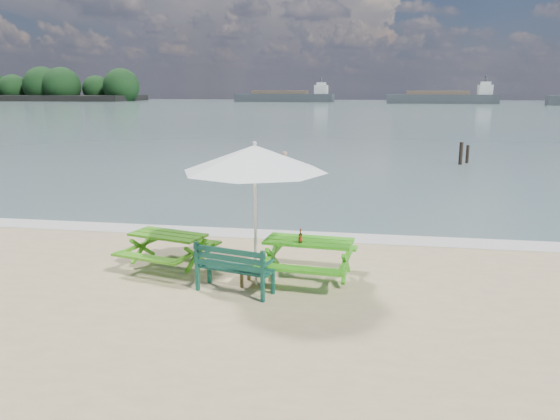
% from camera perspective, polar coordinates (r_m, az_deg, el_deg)
% --- Properties ---
extents(sea, '(300.00, 300.00, 0.00)m').
position_cam_1_polar(sea, '(93.36, 8.32, 10.31)').
color(sea, slate).
rests_on(sea, ground).
extents(foam_strip, '(22.00, 0.90, 0.01)m').
position_cam_1_polar(foam_strip, '(13.53, -0.24, -2.59)').
color(foam_strip, silver).
rests_on(foam_strip, ground).
extents(picnic_table_left, '(1.89, 2.01, 0.72)m').
position_cam_1_polar(picnic_table_left, '(11.23, -11.56, -4.27)').
color(picnic_table_left, '#449917').
rests_on(picnic_table_left, ground).
extents(picnic_table_right, '(1.79, 1.96, 0.78)m').
position_cam_1_polar(picnic_table_right, '(10.36, 3.00, -5.29)').
color(picnic_table_right, '#37A118').
rests_on(picnic_table_right, ground).
extents(park_bench, '(1.48, 0.82, 0.86)m').
position_cam_1_polar(park_bench, '(9.79, -4.73, -7.07)').
color(park_bench, '#104335').
rests_on(park_bench, ground).
extents(side_table, '(0.57, 0.57, 0.34)m').
position_cam_1_polar(side_table, '(10.15, -2.52, -6.84)').
color(side_table, brown).
rests_on(side_table, ground).
extents(patio_umbrella, '(2.84, 2.84, 2.59)m').
position_cam_1_polar(patio_umbrella, '(9.65, -2.65, 5.40)').
color(patio_umbrella, silver).
rests_on(patio_umbrella, ground).
extents(beer_bottle, '(0.07, 0.07, 0.27)m').
position_cam_1_polar(beer_bottle, '(10.02, 2.15, -2.97)').
color(beer_bottle, brown).
rests_on(beer_bottle, picnic_table_right).
extents(swimmer, '(0.67, 0.52, 1.61)m').
position_cam_1_polar(swimmer, '(27.44, 0.46, 4.50)').
color(swimmer, tan).
rests_on(swimmer, ground).
extents(mooring_pilings, '(0.57, 0.77, 1.28)m').
position_cam_1_polar(mooring_pilings, '(27.57, 18.61, 5.38)').
color(mooring_pilings, black).
rests_on(mooring_pilings, ground).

